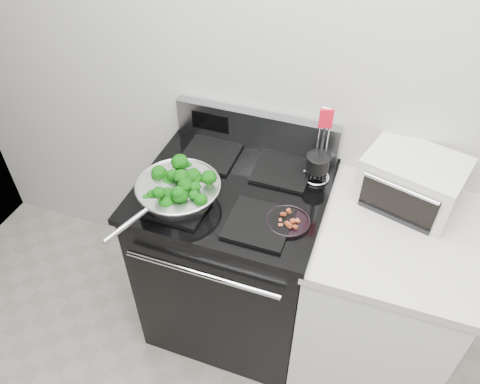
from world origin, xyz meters
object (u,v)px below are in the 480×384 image
at_px(skillet, 178,191).
at_px(bacon_plate, 288,219).
at_px(utensil_holder, 317,167).
at_px(gas_range, 234,257).
at_px(toaster_oven, 412,181).

relative_size(skillet, bacon_plate, 3.07).
bearing_deg(bacon_plate, utensil_holder, 81.72).
distance_m(bacon_plate, utensil_holder, 0.30).
xyz_separation_m(gas_range, utensil_holder, (0.32, 0.17, 0.53)).
bearing_deg(utensil_holder, bacon_plate, -113.35).
distance_m(skillet, utensil_holder, 0.59).
bearing_deg(skillet, utensil_holder, 52.02).
height_order(skillet, bacon_plate, skillet).
distance_m(bacon_plate, toaster_oven, 0.53).
bearing_deg(toaster_oven, skillet, -142.04).
bearing_deg(toaster_oven, bacon_plate, -126.71).
bearing_deg(utensil_holder, gas_range, -166.77).
bearing_deg(utensil_holder, toaster_oven, -11.43).
relative_size(skillet, toaster_oven, 1.22).
xyz_separation_m(skillet, bacon_plate, (0.45, 0.03, -0.04)).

